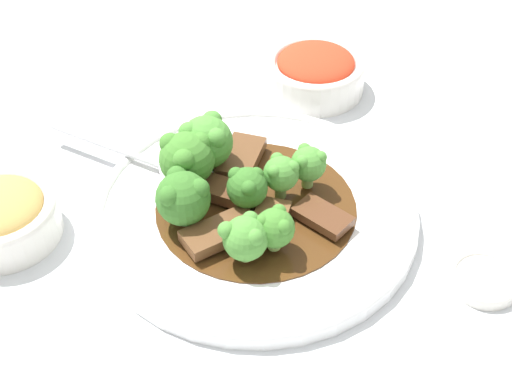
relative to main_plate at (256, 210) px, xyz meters
The scene contains 19 objects.
ground_plane 0.01m from the main_plate, ahead, with size 4.00×4.00×0.00m, color silver.
main_plate is the anchor object (origin of this frame).
beef_strip_0 0.04m from the main_plate, 137.19° to the right, with size 0.05×0.04×0.01m.
beef_strip_1 0.07m from the main_plate, 88.48° to the right, with size 0.05×0.06×0.01m.
beef_strip_2 0.07m from the main_plate, 33.69° to the left, with size 0.07×0.04×0.01m.
beef_strip_3 0.04m from the main_plate, 91.44° to the left, with size 0.03×0.07×0.01m.
beef_strip_4 0.06m from the main_plate, 163.63° to the left, with size 0.08×0.07×0.01m.
broccoli_floret_0 0.08m from the main_plate, 64.76° to the left, with size 0.05×0.05×0.06m.
broccoli_floret_1 0.05m from the main_plate, 46.13° to the right, with size 0.03×0.03×0.05m.
broccoli_floret_2 0.04m from the main_plate, 145.10° to the left, with size 0.04×0.04×0.05m.
broccoli_floret_3 0.08m from the main_plate, 167.65° to the right, with size 0.04×0.04×0.04m.
broccoli_floret_4 0.08m from the main_plate, 129.13° to the left, with size 0.05×0.05×0.05m.
broccoli_floret_5 0.08m from the main_plate, 91.77° to the left, with size 0.05×0.05×0.06m.
broccoli_floret_6 0.07m from the main_plate, 144.11° to the right, with size 0.04×0.04×0.04m.
broccoli_floret_7 0.07m from the main_plate, 42.62° to the right, with size 0.03×0.03×0.05m.
serving_spoon 0.10m from the main_plate, 81.67° to the left, with size 0.05×0.20×0.01m.
side_bowl_kimchi 0.23m from the main_plate, ahead, with size 0.12×0.12×0.05m.
side_bowl_appetizer 0.24m from the main_plate, 115.35° to the left, with size 0.11×0.11×0.05m.
sauce_dish 0.22m from the main_plate, 92.76° to the right, with size 0.06×0.06×0.01m.
Camera 1 is at (-0.47, -0.17, 0.49)m, focal length 50.00 mm.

